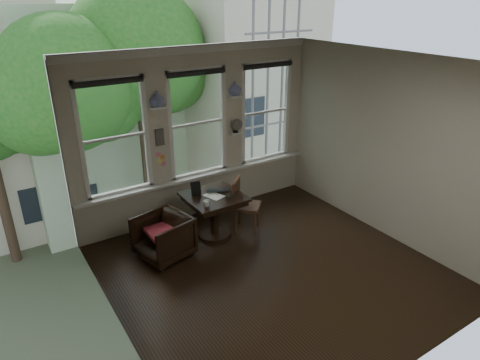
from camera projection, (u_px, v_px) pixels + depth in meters
ground at (272, 270)px, 6.34m from camera, size 4.50×4.50×0.00m
ceiling at (279, 63)px, 5.13m from camera, size 4.50×4.50×0.00m
wall_back at (197, 134)px, 7.47m from camera, size 4.50×0.00×4.50m
wall_front at (420, 257)px, 4.01m from camera, size 4.50×0.00×4.50m
wall_left at (109, 222)px, 4.62m from camera, size 0.00×4.50×4.50m
wall_right at (387, 147)px, 6.86m from camera, size 0.00×4.50×4.50m
window_left at (114, 137)px, 6.66m from camera, size 1.10×0.12×1.90m
window_center at (196, 123)px, 7.38m from camera, size 1.10×0.12×1.90m
window_right at (264, 112)px, 8.11m from camera, size 1.10×0.12×1.90m
shelf_left at (158, 107)px, 6.79m from camera, size 0.26×0.16×0.03m
shelf_right at (235, 96)px, 7.51m from camera, size 0.26×0.16×0.03m
intercom at (159, 137)px, 7.01m from camera, size 0.14×0.06×0.28m
sticky_notes at (161, 157)px, 7.15m from camera, size 0.16×0.01×0.24m
desk_fan at (236, 128)px, 7.72m from camera, size 0.20×0.20×0.24m
vase_left at (157, 99)px, 6.73m from camera, size 0.24×0.24×0.25m
vase_right at (235, 88)px, 7.45m from camera, size 0.24×0.24×0.25m
table at (214, 216)px, 7.09m from camera, size 0.90×0.90×0.75m
armchair_left at (163, 237)px, 6.53m from camera, size 0.90×0.89×0.69m
cushion_red at (163, 231)px, 6.48m from camera, size 0.45×0.45×0.06m
side_chair_right at (247, 206)px, 7.25m from camera, size 0.59×0.59×0.92m
laptop at (219, 192)px, 7.03m from camera, size 0.43×0.36×0.03m
mug at (206, 203)px, 6.57m from camera, size 0.12×0.12×0.10m
drinking_glass at (228, 195)px, 6.86m from camera, size 0.12×0.12×0.09m
tablet at (196, 188)px, 6.93m from camera, size 0.17×0.11×0.22m
papers at (214, 196)px, 6.93m from camera, size 0.30×0.35×0.00m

